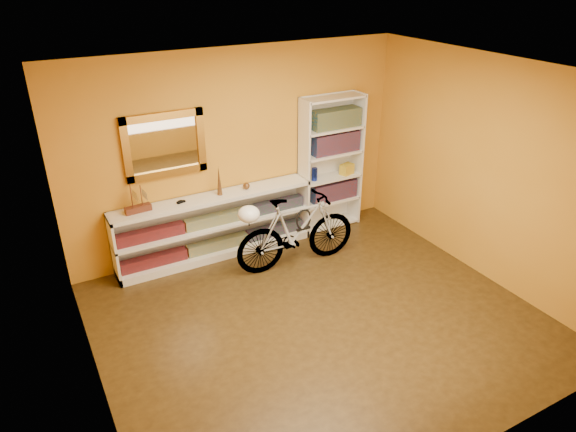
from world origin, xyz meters
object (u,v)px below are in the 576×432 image
bicycle (297,231)px  helmet (249,214)px  console_unit (216,226)px  bookcase (331,164)px

bicycle → helmet: size_ratio=6.16×
console_unit → bicycle: bicycle is taller
bookcase → bicycle: bookcase is taller
console_unit → bookcase: bearing=0.8°
bicycle → helmet: bearing=90.0°
helmet → bookcase: bearing=23.5°
helmet → console_unit: bearing=104.9°
console_unit → helmet: (0.18, -0.66, 0.41)m
console_unit → helmet: size_ratio=9.87×
bicycle → bookcase: bearing=-49.0°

